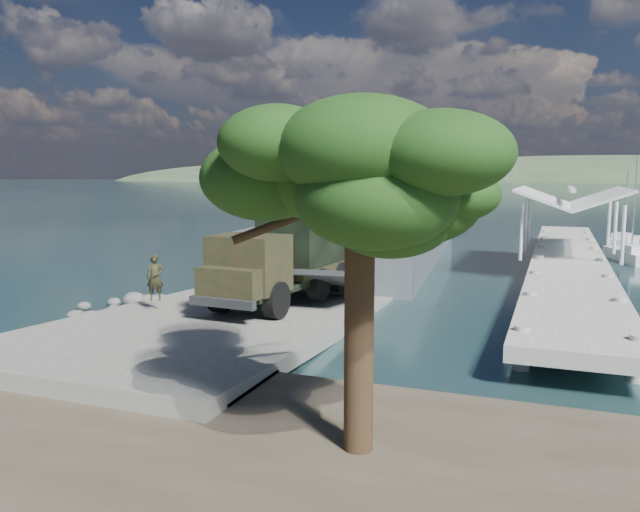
{
  "coord_description": "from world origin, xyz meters",
  "views": [
    {
      "loc": [
        12.22,
        -21.71,
        5.99
      ],
      "look_at": [
        1.69,
        6.0,
        2.14
      ],
      "focal_mm": 35.0,
      "sensor_mm": 36.0,
      "label": 1
    }
  ],
  "objects_px": {
    "sailboat_near": "(632,256)",
    "overhang_tree": "(343,197)",
    "pier": "(569,248)",
    "military_truck": "(287,253)",
    "landing_craft": "(374,245)",
    "soldier": "(156,287)",
    "sailboat_far": "(623,241)"
  },
  "relations": [
    {
      "from": "sailboat_near",
      "to": "overhang_tree",
      "type": "relative_size",
      "value": 0.96
    },
    {
      "from": "pier",
      "to": "military_truck",
      "type": "relative_size",
      "value": 4.67
    },
    {
      "from": "landing_craft",
      "to": "soldier",
      "type": "xyz_separation_m",
      "value": [
        -2.76,
        -22.86,
        0.55
      ]
    },
    {
      "from": "military_truck",
      "to": "pier",
      "type": "bearing_deg",
      "value": 57.83
    },
    {
      "from": "pier",
      "to": "overhang_tree",
      "type": "xyz_separation_m",
      "value": [
        -4.89,
        -28.34,
        3.96
      ]
    },
    {
      "from": "landing_craft",
      "to": "military_truck",
      "type": "relative_size",
      "value": 3.99
    },
    {
      "from": "pier",
      "to": "landing_craft",
      "type": "height_order",
      "value": "landing_craft"
    },
    {
      "from": "military_truck",
      "to": "sailboat_near",
      "type": "bearing_deg",
      "value": 59.97
    },
    {
      "from": "soldier",
      "to": "sailboat_far",
      "type": "relative_size",
      "value": 0.29
    },
    {
      "from": "pier",
      "to": "soldier",
      "type": "xyz_separation_m",
      "value": [
        -16.0,
        -19.39,
        -0.15
      ]
    },
    {
      "from": "landing_craft",
      "to": "military_truck",
      "type": "distance_m",
      "value": 19.31
    },
    {
      "from": "military_truck",
      "to": "overhang_tree",
      "type": "relative_size",
      "value": 1.23
    },
    {
      "from": "military_truck",
      "to": "sailboat_far",
      "type": "bearing_deg",
      "value": 69.02
    },
    {
      "from": "sailboat_near",
      "to": "sailboat_far",
      "type": "distance_m",
      "value": 11.15
    },
    {
      "from": "military_truck",
      "to": "soldier",
      "type": "distance_m",
      "value": 5.76
    },
    {
      "from": "pier",
      "to": "military_truck",
      "type": "height_order",
      "value": "pier"
    },
    {
      "from": "pier",
      "to": "landing_craft",
      "type": "relative_size",
      "value": 1.17
    },
    {
      "from": "pier",
      "to": "sailboat_far",
      "type": "bearing_deg",
      "value": 75.85
    },
    {
      "from": "soldier",
      "to": "overhang_tree",
      "type": "relative_size",
      "value": 0.25
    },
    {
      "from": "pier",
      "to": "overhang_tree",
      "type": "height_order",
      "value": "overhang_tree"
    },
    {
      "from": "overhang_tree",
      "to": "soldier",
      "type": "bearing_deg",
      "value": 141.17
    },
    {
      "from": "soldier",
      "to": "pier",
      "type": "bearing_deg",
      "value": 21.04
    },
    {
      "from": "sailboat_near",
      "to": "sailboat_far",
      "type": "relative_size",
      "value": 1.13
    },
    {
      "from": "soldier",
      "to": "overhang_tree",
      "type": "bearing_deg",
      "value": -68.27
    },
    {
      "from": "landing_craft",
      "to": "overhang_tree",
      "type": "xyz_separation_m",
      "value": [
        8.35,
        -31.8,
        4.66
      ]
    },
    {
      "from": "sailboat_far",
      "to": "overhang_tree",
      "type": "xyz_separation_m",
      "value": [
        -9.58,
        -46.96,
        5.21
      ]
    },
    {
      "from": "pier",
      "to": "soldier",
      "type": "distance_m",
      "value": 25.14
    },
    {
      "from": "overhang_tree",
      "to": "pier",
      "type": "bearing_deg",
      "value": 80.21
    },
    {
      "from": "landing_craft",
      "to": "overhang_tree",
      "type": "relative_size",
      "value": 4.93
    },
    {
      "from": "soldier",
      "to": "sailboat_near",
      "type": "bearing_deg",
      "value": 23.53
    },
    {
      "from": "sailboat_near",
      "to": "overhang_tree",
      "type": "height_order",
      "value": "sailboat_near"
    },
    {
      "from": "landing_craft",
      "to": "sailboat_near",
      "type": "height_order",
      "value": "landing_craft"
    }
  ]
}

